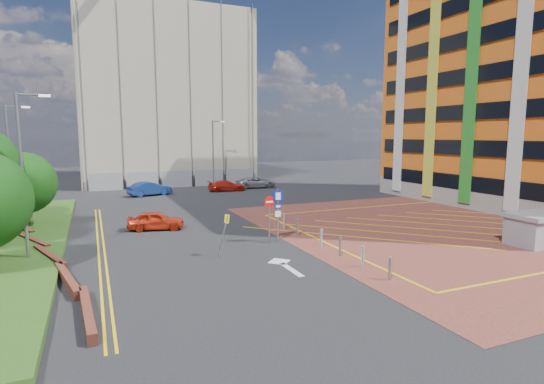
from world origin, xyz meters
TOP-DOWN VIEW (x-y plane):
  - ground at (0.00, 0.00)m, footprint 140.00×140.00m
  - forecourt at (14.00, 0.00)m, footprint 26.00×26.00m
  - retaining_wall at (-11.80, 2.00)m, footprint 6.06×20.33m
  - tree_c at (-13.50, 10.00)m, footprint 4.00×4.00m
  - lamp_left_near at (-12.42, 2.00)m, footprint 1.53×0.16m
  - lamp_left_far at (-14.42, 12.00)m, footprint 1.53×0.16m
  - lamp_back at (4.08, 28.00)m, footprint 1.53×0.16m
  - sign_cluster at (0.30, 0.98)m, footprint 1.17×0.12m
  - warning_sign at (-3.28, -0.74)m, footprint 0.74×0.42m
  - bollard_row at (2.30, -1.67)m, footprint 0.14×11.14m
  - construction_building at (0.00, 40.00)m, footprint 21.20×19.20m
  - construction_fence at (1.00, 30.00)m, footprint 21.60×0.06m
  - car_red_left at (-5.64, 7.22)m, footprint 3.90×2.28m
  - car_blue_back at (-3.96, 23.94)m, footprint 4.67×2.76m
  - car_red_back at (4.49, 24.33)m, footprint 4.27×2.01m
  - car_silver_back at (8.59, 25.73)m, footprint 4.83×2.42m

SIDE VIEW (x-z plane):
  - ground at x=0.00m, z-range 0.00..0.00m
  - forecourt at x=14.00m, z-range 0.00..0.02m
  - retaining_wall at x=-11.80m, z-range 0.00..0.40m
  - bollard_row at x=2.30m, z-range 0.02..0.92m
  - car_red_back at x=4.49m, z-range 0.00..1.20m
  - car_red_left at x=-5.64m, z-range 0.00..1.25m
  - car_silver_back at x=8.59m, z-range 0.00..1.31m
  - car_blue_back at x=-3.96m, z-range 0.00..1.45m
  - construction_fence at x=1.00m, z-range 0.00..2.00m
  - warning_sign at x=-3.28m, z-range 0.30..2.55m
  - sign_cluster at x=0.30m, z-range 0.35..3.55m
  - tree_c at x=-13.50m, z-range 0.74..5.64m
  - lamp_back at x=4.08m, z-range 0.36..8.36m
  - lamp_left_near at x=-12.42m, z-range 0.66..8.66m
  - lamp_left_far at x=-14.42m, z-range 0.66..8.66m
  - construction_building at x=0.00m, z-range 0.00..22.00m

